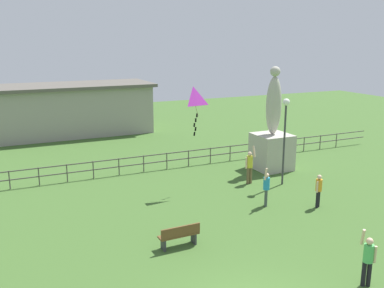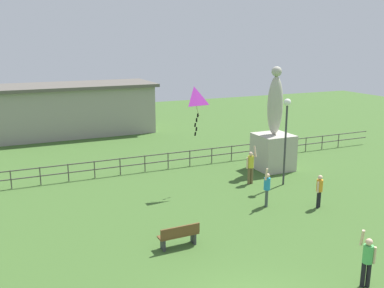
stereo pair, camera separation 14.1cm
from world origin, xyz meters
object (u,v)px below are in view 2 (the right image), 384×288
object	(u,v)px
park_bench	(179,235)
kite_4	(194,99)
lamppost	(286,123)
person_1	(367,259)
person_0	(267,187)
person_2	(319,189)
person_3	(251,165)
statue_monument	(274,140)

from	to	relation	value
park_bench	kite_4	bearing A→B (deg)	60.90
lamppost	person_1	xyz separation A→B (m)	(-3.38, -8.88, -2.30)
kite_4	person_1	bearing A→B (deg)	-84.48
person_1	kite_4	bearing A→B (deg)	95.52
person_0	person_2	distance (m)	2.29
lamppost	person_0	world-z (taller)	lamppost
person_1	person_3	world-z (taller)	person_3
person_1	park_bench	bearing A→B (deg)	131.62
statue_monument	kite_4	bearing A→B (deg)	-168.65
park_bench	person_1	xyz separation A→B (m)	(4.15, -4.67, 0.46)
person_0	person_3	size ratio (longest dim) A/B	0.91
person_0	kite_4	world-z (taller)	kite_4
person_0	person_2	xyz separation A→B (m)	(2.02, -1.08, -0.04)
park_bench	person_2	size ratio (longest dim) A/B	1.01
statue_monument	lamppost	distance (m)	3.16
statue_monument	lamppost	world-z (taller)	statue_monument
person_0	person_3	world-z (taller)	person_3
lamppost	kite_4	distance (m)	4.79
person_0	person_3	bearing A→B (deg)	71.59
park_bench	person_0	distance (m)	5.48
person_3	park_bench	bearing A→B (deg)	-140.27
statue_monument	person_1	distance (m)	12.28
statue_monument	person_2	world-z (taller)	statue_monument
statue_monument	person_1	xyz separation A→B (m)	(-4.45, -11.42, -0.76)
kite_4	lamppost	bearing A→B (deg)	-18.31
statue_monument	person_3	bearing A→B (deg)	-145.90
person_1	person_2	world-z (taller)	person_1
person_0	park_bench	bearing A→B (deg)	-157.97
lamppost	person_2	distance (m)	4.04
park_bench	person_1	world-z (taller)	person_1
park_bench	person_3	size ratio (longest dim) A/B	0.76
park_bench	person_1	bearing A→B (deg)	-48.38
person_0	lamppost	bearing A→B (deg)	41.21
person_0	person_2	world-z (taller)	person_0
statue_monument	kite_4	size ratio (longest dim) A/B	2.51
person_0	kite_4	distance (m)	5.44
person_2	kite_4	bearing A→B (deg)	129.98
park_bench	person_2	world-z (taller)	person_2
lamppost	park_bench	distance (m)	9.06
statue_monument	lamppost	xyz separation A→B (m)	(-1.07, -2.54, 1.54)
statue_monument	kite_4	distance (m)	6.23
lamppost	kite_4	bearing A→B (deg)	161.69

